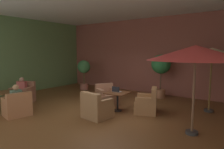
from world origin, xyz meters
The scene contains 19 objects.
ground_plane centered at (0.00, 0.00, -0.01)m, with size 11.21×8.11×0.02m, color brown.
wall_back_brick centered at (0.00, 4.02, 1.92)m, with size 11.21×0.08×3.83m, color brown.
wall_left_accent centered at (-5.56, 0.00, 1.92)m, with size 0.08×8.11×3.83m, color #61834D.
ceiling_slab centered at (0.00, 0.00, 3.86)m, with size 11.21×8.11×0.06m, color silver.
cafe_table_front_left centered at (0.27, 0.37, 0.55)m, with size 0.81×0.81×0.68m.
armchair_front_left_north centered at (-0.63, 0.89, 0.31)m, with size 1.07×1.06×0.81m.
armchair_front_left_east centered at (0.16, -0.67, 0.32)m, with size 0.88×0.85×0.87m.
armchair_front_left_south centered at (1.25, 0.78, 0.32)m, with size 0.98×1.01×0.90m.
cafe_table_front_right centered at (-3.10, -1.88, 0.54)m, with size 0.78×0.78×0.68m.
armchair_front_right_north centered at (-2.13, -2.07, 0.31)m, with size 0.88×0.91×0.82m.
armchair_front_right_east centered at (-3.59, -1.02, 0.33)m, with size 1.07×1.07×0.88m.
patio_umbrella_tall_red centered at (2.98, 2.22, 2.08)m, with size 2.49×2.49×2.28m.
patio_umbrella_center_beige centered at (3.01, -0.18, 2.11)m, with size 2.44×2.44×2.31m.
potted_tree_left_corner centered at (0.71, 3.24, 1.42)m, with size 0.88×0.88×2.01m.
potted_tree_mid_left centered at (-3.60, 2.65, 1.11)m, with size 0.72×0.72×1.65m.
patron_blue_shirt centered at (-2.17, -2.06, 0.72)m, with size 0.28×0.37×0.61m.
patron_by_window centered at (-3.57, -1.05, 0.73)m, with size 0.41×0.36×0.63m.
iced_drink_cup centered at (0.12, 0.49, 0.73)m, with size 0.08×0.08×0.11m, color white.
open_laptop centered at (0.18, 0.43, 0.73)m, with size 0.33×0.25×0.20m.
Camera 1 is at (4.27, -5.45, 2.15)m, focal length 31.98 mm.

